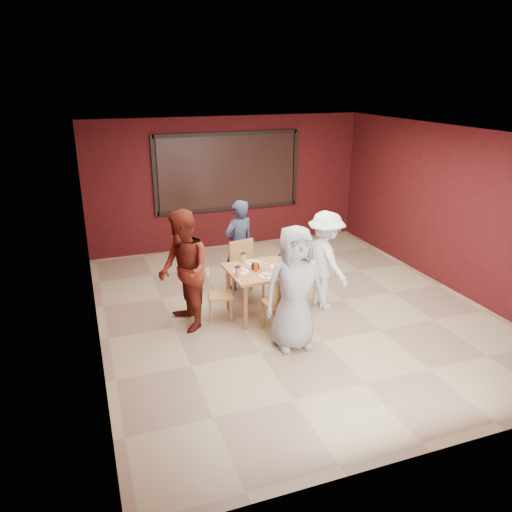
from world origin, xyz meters
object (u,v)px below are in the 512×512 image
object	(u,v)px
diner_left	(184,271)
diner_front	(294,288)
dining_table	(260,275)
chair_right	(305,280)
chair_left	(215,292)
chair_front	(283,301)
chair_back	(245,266)
diner_right	(325,260)
diner_back	(239,245)

from	to	relation	value
diner_left	diner_front	bearing A→B (deg)	43.85
dining_table	chair_right	size ratio (longest dim) A/B	1.30
dining_table	chair_right	xyz separation A→B (m)	(0.81, 0.09, -0.24)
chair_left	diner_left	world-z (taller)	diner_left
chair_front	chair_back	xyz separation A→B (m)	(-0.06, 1.50, 0.01)
chair_front	diner_front	world-z (taller)	diner_front
diner_front	diner_left	distance (m)	1.67
chair_front	chair_left	bearing A→B (deg)	133.20
chair_left	chair_right	xyz separation A→B (m)	(1.50, -0.01, -0.01)
chair_front	chair_right	world-z (taller)	chair_front
dining_table	chair_left	distance (m)	0.73
chair_right	diner_right	world-z (taller)	diner_right
dining_table	diner_front	size ratio (longest dim) A/B	0.57
dining_table	diner_back	world-z (taller)	diner_back
chair_left	diner_back	size ratio (longest dim) A/B	0.49
chair_back	diner_right	distance (m)	1.37
chair_front	diner_back	xyz separation A→B (m)	(-0.06, 1.83, 0.27)
dining_table	chair_back	xyz separation A→B (m)	(0.03, 0.78, -0.13)
diner_right	chair_front	bearing A→B (deg)	115.49
diner_back	diner_left	size ratio (longest dim) A/B	0.89
chair_front	chair_left	world-z (taller)	chair_front
diner_front	diner_left	bearing A→B (deg)	143.78
chair_back	diner_back	size ratio (longest dim) A/B	0.60
dining_table	diner_left	xyz separation A→B (m)	(-1.18, -0.01, 0.23)
chair_right	diner_front	bearing A→B (deg)	-121.36
diner_left	diner_right	xyz separation A→B (m)	(2.29, -0.03, -0.10)
dining_table	diner_front	bearing A→B (deg)	-84.43
chair_back	diner_front	bearing A→B (deg)	-87.64
diner_front	chair_left	bearing A→B (deg)	127.49
chair_back	chair_right	bearing A→B (deg)	-41.08
chair_left	chair_front	bearing A→B (deg)	-46.80
dining_table	chair_left	size ratio (longest dim) A/B	1.27
chair_left	diner_back	world-z (taller)	diner_back
chair_front	chair_left	size ratio (longest dim) A/B	1.20
diner_left	diner_back	bearing A→B (deg)	126.27
chair_back	diner_left	distance (m)	1.49
dining_table	diner_left	size ratio (longest dim) A/B	0.55
chair_left	diner_front	size ratio (longest dim) A/B	0.45
diner_front	dining_table	bearing A→B (deg)	98.98
chair_right	dining_table	bearing A→B (deg)	-173.52
diner_front	diner_right	world-z (taller)	diner_front
diner_front	diner_back	distance (m)	2.18
chair_right	diner_front	world-z (taller)	diner_front
chair_right	diner_left	distance (m)	2.05
chair_back	diner_front	distance (m)	1.88
dining_table	diner_back	size ratio (longest dim) A/B	0.62
chair_left	dining_table	bearing A→B (deg)	-8.29
chair_right	diner_front	distance (m)	1.43
diner_right	chair_left	bearing A→B (deg)	77.22
chair_front	diner_front	distance (m)	0.49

